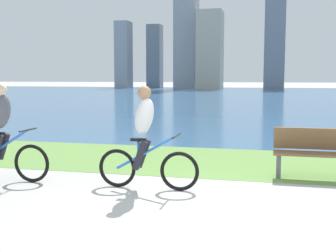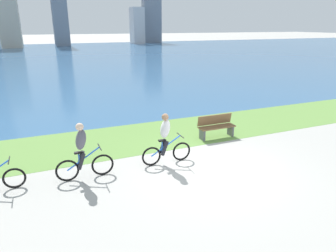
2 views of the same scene
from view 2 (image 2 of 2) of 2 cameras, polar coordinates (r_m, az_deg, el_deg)
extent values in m
plane|color=#B2AFA8|center=(9.63, 7.98, -8.04)|extent=(300.00, 300.00, 0.00)
cube|color=#6B9947|center=(12.57, -0.22, -1.37)|extent=(120.00, 3.42, 0.01)
cube|color=#386693|center=(46.40, -17.40, 12.39)|extent=(300.00, 66.68, 0.00)
torus|color=black|center=(10.03, 2.55, -4.78)|extent=(0.63, 0.06, 0.63)
torus|color=black|center=(9.66, -3.14, -5.72)|extent=(0.63, 0.06, 0.63)
cylinder|color=blue|center=(9.71, -0.38, -3.74)|extent=(1.02, 0.04, 0.61)
cylinder|color=blue|center=(9.68, -1.11, -4.13)|extent=(0.04, 0.04, 0.47)
cube|color=black|center=(9.59, -1.11, -2.73)|extent=(0.24, 0.10, 0.05)
cylinder|color=black|center=(9.80, 2.33, -1.77)|extent=(0.03, 0.52, 0.03)
ellipsoid|color=white|center=(9.50, -0.54, -0.50)|extent=(0.40, 0.36, 0.65)
sphere|color=#A57A59|center=(9.38, -0.55, 1.70)|extent=(0.22, 0.22, 0.22)
cylinder|color=#26262D|center=(9.78, -1.03, -3.80)|extent=(0.27, 0.11, 0.49)
cylinder|color=#26262D|center=(9.61, -0.59, -4.22)|extent=(0.27, 0.11, 0.49)
torus|color=black|center=(9.27, -12.19, -7.13)|extent=(0.66, 0.06, 0.66)
torus|color=black|center=(9.18, -18.40, -7.98)|extent=(0.66, 0.06, 0.66)
cylinder|color=blue|center=(9.09, -15.59, -5.94)|extent=(0.98, 0.04, 0.62)
cylinder|color=blue|center=(9.10, -16.35, -6.33)|extent=(0.04, 0.04, 0.48)
cube|color=black|center=(9.00, -16.49, -4.82)|extent=(0.24, 0.10, 0.05)
cylinder|color=black|center=(9.03, -12.75, -3.85)|extent=(0.03, 0.52, 0.03)
ellipsoid|color=#595966|center=(8.87, -16.07, -2.48)|extent=(0.40, 0.36, 0.65)
sphere|color=beige|center=(8.74, -16.29, -0.16)|extent=(0.22, 0.22, 0.22)
cylinder|color=#26262D|center=(9.19, -16.12, -5.93)|extent=(0.27, 0.11, 0.49)
cylinder|color=#26262D|center=(9.00, -15.96, -6.42)|extent=(0.27, 0.11, 0.49)
torus|color=black|center=(9.38, -26.92, -8.74)|extent=(0.60, 0.06, 0.60)
cylinder|color=black|center=(9.17, -27.73, -5.70)|extent=(0.03, 0.52, 0.03)
cube|color=brown|center=(12.11, 9.19, -0.17)|extent=(1.50, 0.45, 0.04)
cube|color=brown|center=(12.19, 8.77, 1.21)|extent=(1.50, 0.11, 0.40)
cube|color=#595960|center=(12.52, 11.67, -0.78)|extent=(0.08, 0.37, 0.45)
cube|color=#595960|center=(11.87, 6.46, -1.59)|extent=(0.08, 0.37, 0.45)
cube|color=#ADA899|center=(68.86, -27.82, 17.81)|extent=(3.69, 4.45, 11.71)
cube|color=slate|center=(70.76, -19.79, 20.04)|extent=(3.02, 3.10, 14.85)
cube|color=#B7B7BC|center=(75.00, -5.83, 18.24)|extent=(2.68, 3.67, 8.12)
cube|color=slate|center=(79.37, -3.09, 19.96)|extent=(4.43, 2.18, 12.68)
camera|label=1|loc=(6.16, 46.60, -11.34)|focal=47.09mm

